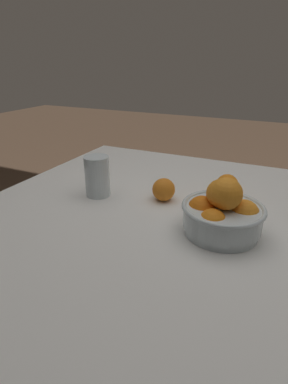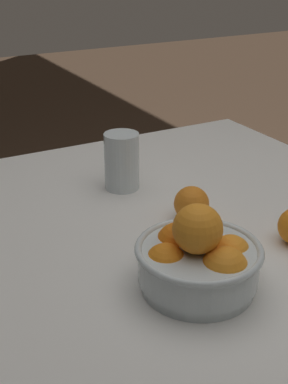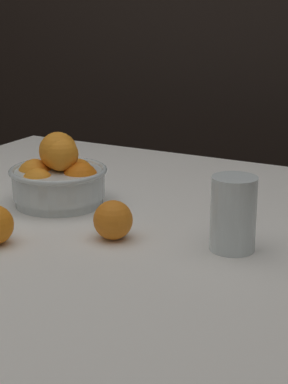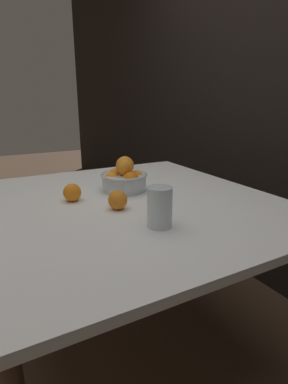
% 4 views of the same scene
% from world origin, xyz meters
% --- Properties ---
extents(dining_table, '(1.26, 1.19, 0.75)m').
position_xyz_m(dining_table, '(0.00, 0.00, 0.68)').
color(dining_table, white).
rests_on(dining_table, ground_plane).
extents(fruit_bowl, '(0.21, 0.21, 0.16)m').
position_xyz_m(fruit_bowl, '(-0.13, 0.04, 0.81)').
color(fruit_bowl, silver).
rests_on(fruit_bowl, dining_table).
extents(juice_glass, '(0.08, 0.08, 0.14)m').
position_xyz_m(juice_glass, '(0.30, -0.03, 0.81)').
color(juice_glass, '#F4A314').
rests_on(juice_glass, dining_table).
extents(orange_loose_near_bowl, '(0.07, 0.07, 0.07)m').
position_xyz_m(orange_loose_near_bowl, '(0.08, -0.09, 0.79)').
color(orange_loose_near_bowl, orange).
rests_on(orange_loose_near_bowl, dining_table).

